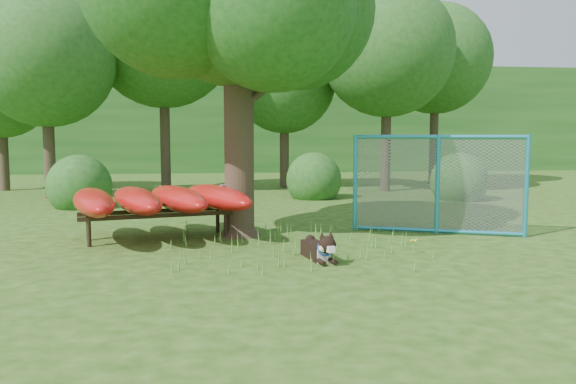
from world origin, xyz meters
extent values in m
plane|color=#20430D|center=(0.00, 0.00, 0.00)|extent=(80.00, 80.00, 0.00)
cylinder|color=#32271B|center=(-0.65, 2.39, 2.34)|extent=(0.66, 0.66, 4.67)
cone|color=#32271B|center=(-0.65, 2.39, 0.23)|extent=(1.00, 1.00, 0.47)
sphere|color=#164A15|center=(0.59, 3.10, 4.67)|extent=(3.36, 3.36, 3.36)
sphere|color=#164A15|center=(-0.05, 1.33, 4.30)|extent=(2.99, 2.99, 2.99)
cylinder|color=#32271B|center=(-0.09, 2.45, 2.99)|extent=(1.26, 0.75, 1.00)
cylinder|color=#32271B|center=(-1.13, 2.52, 3.36)|extent=(1.07, 0.57, 0.96)
cylinder|color=brown|center=(-0.88, 2.34, 0.61)|extent=(0.15, 0.15, 1.22)
cylinder|color=brown|center=(-0.88, 2.34, 1.03)|extent=(0.33, 0.20, 0.07)
cylinder|color=black|center=(-3.43, 1.53, 0.25)|extent=(0.10, 0.10, 0.49)
cylinder|color=black|center=(-0.93, 2.14, 0.25)|extent=(0.10, 0.10, 0.49)
cylinder|color=black|center=(-3.59, 2.21, 0.25)|extent=(0.10, 0.10, 0.49)
cylinder|color=black|center=(-1.09, 2.81, 0.25)|extent=(0.10, 0.10, 0.49)
cube|color=black|center=(-2.18, 1.84, 0.51)|extent=(2.90, 0.77, 0.08)
cube|color=black|center=(-2.34, 2.51, 0.51)|extent=(2.90, 0.77, 0.08)
ellipsoid|color=red|center=(-3.41, 1.89, 0.79)|extent=(1.55, 3.03, 0.47)
ellipsoid|color=red|center=(-2.65, 2.08, 0.79)|extent=(1.64, 3.02, 0.47)
ellipsoid|color=red|center=(-1.88, 2.26, 0.79)|extent=(1.73, 3.01, 0.47)
ellipsoid|color=red|center=(-1.11, 2.45, 0.79)|extent=(1.82, 2.99, 0.47)
cube|color=black|center=(0.53, 0.09, 0.13)|extent=(0.41, 0.79, 0.26)
cube|color=white|center=(0.59, -0.23, 0.12)|extent=(0.26, 0.19, 0.24)
sphere|color=black|center=(0.62, -0.42, 0.32)|extent=(0.28, 0.28, 0.28)
cube|color=white|center=(0.65, -0.54, 0.28)|extent=(0.13, 0.17, 0.10)
sphere|color=white|center=(0.54, -0.45, 0.28)|extent=(0.13, 0.13, 0.13)
sphere|color=white|center=(0.71, -0.42, 0.28)|extent=(0.13, 0.13, 0.13)
cone|color=black|center=(0.54, -0.39, 0.47)|extent=(0.10, 0.12, 0.13)
cone|color=black|center=(0.69, -0.36, 0.47)|extent=(0.13, 0.14, 0.13)
cylinder|color=black|center=(0.52, -0.40, 0.05)|extent=(0.13, 0.33, 0.08)
cylinder|color=black|center=(0.71, -0.37, 0.05)|extent=(0.13, 0.33, 0.08)
sphere|color=black|center=(0.50, 0.50, 0.24)|extent=(0.17, 0.17, 0.17)
torus|color=blue|center=(0.61, -0.33, 0.26)|extent=(0.28, 0.13, 0.27)
cylinder|color=teal|center=(1.84, 2.77, 1.03)|extent=(0.12, 0.12, 2.05)
cylinder|color=teal|center=(3.43, 2.12, 1.03)|extent=(0.12, 0.12, 2.05)
cylinder|color=teal|center=(5.01, 1.48, 1.03)|extent=(0.12, 0.12, 2.05)
cylinder|color=teal|center=(3.43, 2.12, 2.01)|extent=(3.20, 1.36, 0.08)
cylinder|color=teal|center=(3.43, 2.12, 0.06)|extent=(3.20, 1.36, 0.08)
plane|color=gray|center=(3.43, 2.12, 1.03)|extent=(3.17, 1.29, 3.42)
cylinder|color=#579932|center=(2.26, 0.24, 0.11)|extent=(0.02, 0.02, 0.23)
sphere|color=yellow|center=(2.26, 0.24, 0.23)|extent=(0.04, 0.04, 0.04)
sphere|color=yellow|center=(2.31, 0.25, 0.24)|extent=(0.04, 0.04, 0.04)
sphere|color=yellow|center=(2.24, 0.28, 0.21)|extent=(0.04, 0.04, 0.04)
sphere|color=yellow|center=(2.28, 0.20, 0.23)|extent=(0.04, 0.04, 0.04)
sphere|color=yellow|center=(2.24, 0.22, 0.24)|extent=(0.04, 0.04, 0.04)
cylinder|color=#32271B|center=(-6.50, 10.00, 2.10)|extent=(0.36, 0.36, 4.20)
sphere|color=#1E501A|center=(-6.50, 10.00, 4.50)|extent=(4.40, 4.40, 4.40)
cylinder|color=#32271B|center=(-3.00, 12.00, 2.62)|extent=(0.36, 0.36, 5.25)
sphere|color=#1E501A|center=(-3.00, 12.00, 5.62)|extent=(5.20, 5.20, 5.20)
cylinder|color=#32271B|center=(1.50, 13.00, 1.92)|extent=(0.36, 0.36, 3.85)
sphere|color=#1E501A|center=(1.50, 13.00, 4.12)|extent=(4.00, 4.00, 4.00)
cylinder|color=#32271B|center=(5.00, 11.00, 2.38)|extent=(0.36, 0.36, 4.76)
sphere|color=#1E501A|center=(5.00, 11.00, 5.10)|extent=(4.80, 4.80, 4.80)
cylinder|color=#32271B|center=(8.00, 14.00, 2.45)|extent=(0.36, 0.36, 4.90)
sphere|color=#1E501A|center=(8.00, 14.00, 5.25)|extent=(4.60, 4.60, 4.60)
cylinder|color=#32271B|center=(-9.00, 13.00, 1.75)|extent=(0.36, 0.36, 3.50)
sphere|color=#1E501A|center=(-9.00, 13.00, 3.75)|extent=(3.60, 3.60, 3.60)
sphere|color=#1E501A|center=(-5.00, 7.50, 0.00)|extent=(1.80, 1.80, 1.80)
sphere|color=#1E501A|center=(6.50, 8.00, 0.00)|extent=(1.80, 1.80, 1.80)
sphere|color=#1E501A|center=(2.00, 9.00, 0.00)|extent=(1.80, 1.80, 1.80)
cube|color=#1E501A|center=(0.00, 28.00, 3.00)|extent=(80.00, 12.00, 6.00)
camera|label=1|loc=(-1.04, -8.96, 2.02)|focal=35.00mm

